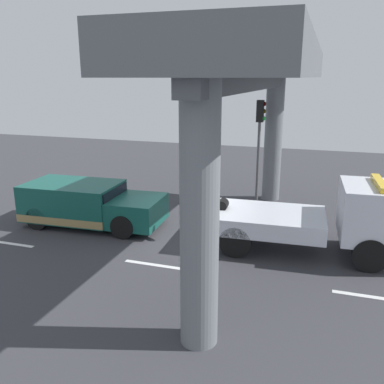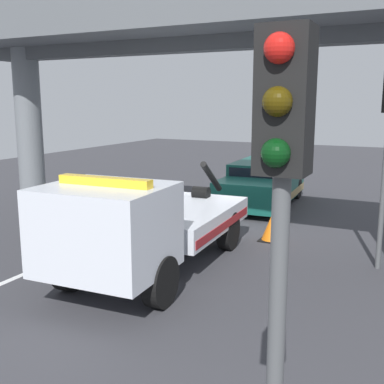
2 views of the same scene
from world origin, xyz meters
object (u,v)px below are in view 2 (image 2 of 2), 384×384
at_px(tow_truck_white, 143,225).
at_px(traffic_cone_orange, 272,228).
at_px(traffic_light_far, 280,216).
at_px(towed_van_green, 263,184).

bearing_deg(tow_truck_white, traffic_cone_orange, 157.16).
relative_size(tow_truck_white, traffic_cone_orange, 9.76).
bearing_deg(traffic_light_far, tow_truck_white, -140.60).
distance_m(tow_truck_white, traffic_cone_orange, 4.43).
xyz_separation_m(tow_truck_white, traffic_light_far, (5.58, 4.59, 1.93)).
bearing_deg(towed_van_green, tow_truck_white, 0.30).
height_order(tow_truck_white, towed_van_green, tow_truck_white).
bearing_deg(traffic_cone_orange, tow_truck_white, -22.84).
bearing_deg(towed_van_green, traffic_light_far, 18.12).
relative_size(towed_van_green, traffic_cone_orange, 7.08).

